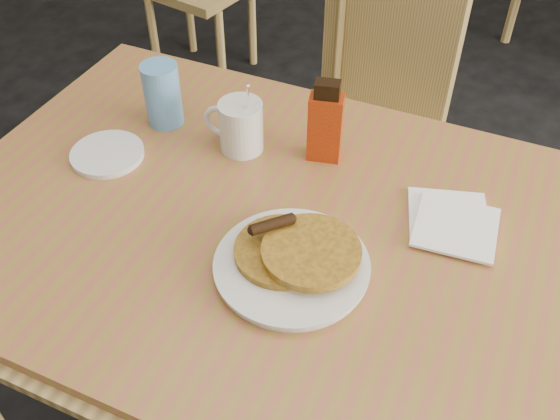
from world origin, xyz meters
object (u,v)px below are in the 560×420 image
object	(u,v)px
chair_main_far	(375,100)
syrup_bottle	(325,124)
pancake_plate	(293,260)
main_table	(282,238)
coffee_mug	(240,125)
blue_tumbler	(162,94)

from	to	relation	value
chair_main_far	syrup_bottle	world-z (taller)	syrup_bottle
pancake_plate	main_table	bearing A→B (deg)	121.48
coffee_mug	pancake_plate	bearing A→B (deg)	-59.97
main_table	coffee_mug	distance (m)	0.26
main_table	coffee_mug	bearing A→B (deg)	132.76
coffee_mug	chair_main_far	bearing A→B (deg)	66.25
main_table	pancake_plate	size ratio (longest dim) A/B	5.16
main_table	pancake_plate	xyz separation A→B (m)	(0.06, -0.09, 0.06)
chair_main_far	pancake_plate	world-z (taller)	chair_main_far
syrup_bottle	chair_main_far	bearing A→B (deg)	81.16
chair_main_far	pancake_plate	size ratio (longest dim) A/B	3.41
coffee_mug	syrup_bottle	distance (m)	0.18
coffee_mug	syrup_bottle	size ratio (longest dim) A/B	0.96
chair_main_far	coffee_mug	xyz separation A→B (m)	(-0.15, -0.58, 0.26)
syrup_bottle	main_table	bearing A→B (deg)	-102.74
coffee_mug	blue_tumbler	bearing A→B (deg)	163.97
main_table	blue_tumbler	distance (m)	0.42
coffee_mug	main_table	bearing A→B (deg)	-56.46
blue_tumbler	pancake_plate	bearing A→B (deg)	-35.51
pancake_plate	syrup_bottle	xyz separation A→B (m)	(-0.05, 0.31, 0.06)
main_table	blue_tumbler	xyz separation A→B (m)	(-0.36, 0.20, 0.11)
main_table	blue_tumbler	size ratio (longest dim) A/B	9.90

